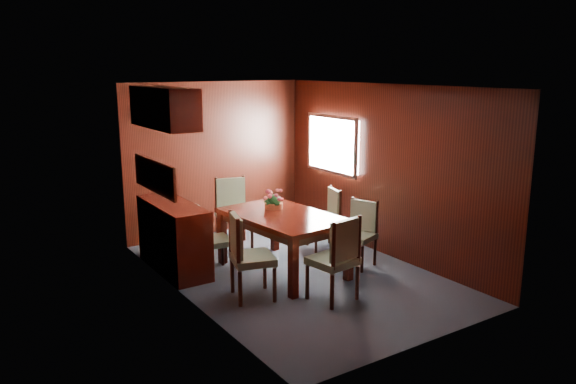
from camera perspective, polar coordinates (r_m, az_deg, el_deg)
ground at (r=7.37m, az=0.75°, el=-8.24°), size 4.50×4.50×0.00m
room_shell at (r=7.18m, az=-1.39°, el=4.66°), size 3.06×4.52×2.41m
sideboard at (r=7.52m, az=-11.53°, el=-4.46°), size 0.48×1.40×0.90m
dining_table at (r=7.24m, az=-0.53°, el=-3.09°), size 1.19×1.74×0.77m
chair_left_near at (r=6.45m, az=-4.29°, el=-6.05°), size 0.58×0.59×1.02m
chair_left_far at (r=7.30m, az=-8.03°, el=-4.43°), size 0.46×0.47×0.90m
chair_right_near at (r=7.59m, az=7.30°, el=-3.79°), size 0.52×0.53×0.89m
chair_right_far at (r=8.24m, az=4.04°, el=-2.34°), size 0.51×0.52×0.90m
chair_head at (r=6.38m, az=5.07°, el=-6.36°), size 0.54×0.52×1.01m
chair_foot at (r=8.40m, az=-5.64°, el=-1.61°), size 0.57×0.56×1.02m
flower_centerpiece at (r=7.48m, az=-1.47°, el=-0.73°), size 0.26×0.26×0.26m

